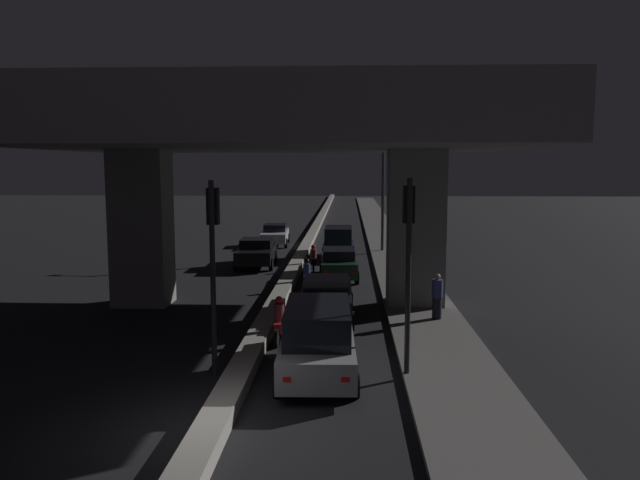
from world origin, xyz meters
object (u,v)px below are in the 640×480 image
Objects in this scene: car_black_second at (327,298)px; motorcycle_blue_filtering_mid at (307,276)px; street_lamp at (377,172)px; car_silver_lead at (318,340)px; pedestrian_on_sidewalk at (437,297)px; traffic_light_right_of_median at (408,243)px; car_dark_green_third at (338,263)px; traffic_light_left_of_median at (213,243)px; car_black_lead_oncoming at (256,252)px; car_white_second_oncoming at (275,234)px; motorcycle_black_filtering_far at (313,259)px; car_dark_blue_fourth at (338,242)px; motorcycle_red_filtering_near at (279,323)px.

car_black_second is 5.53m from motorcycle_blue_filtering_mid.
street_lamp reaches higher than car_silver_lead.
traffic_light_right_of_median is at bearing -105.56° from pedestrian_on_sidewalk.
street_lamp is at bearing -8.11° from car_silver_lead.
car_dark_green_third is (-2.27, -9.30, -4.30)m from street_lamp.
traffic_light_right_of_median is (5.02, -0.00, 0.04)m from traffic_light_left_of_median.
car_silver_lead is at bearing -124.25° from pedestrian_on_sidewalk.
traffic_light_right_of_median is 1.14× the size of car_silver_lead.
car_black_second reaches higher than car_black_lead_oncoming.
car_white_second_oncoming is at bearing 17.64° from car_dark_green_third.
street_lamp is 23.97m from car_silver_lead.
motorcycle_black_filtering_far is at bearing 114.48° from pedestrian_on_sidewalk.
traffic_light_right_of_median reaches higher than car_dark_blue_fourth.
car_dark_green_third is at bearing -7.18° from motorcycle_red_filtering_near.
traffic_light_right_of_median is 5.61m from motorcycle_red_filtering_near.
motorcycle_black_filtering_far is (-1.36, 2.40, -0.19)m from car_dark_green_third.
car_dark_green_third is at bearing 17.26° from car_white_second_oncoming.
pedestrian_on_sidewalk is (3.88, -0.27, 0.14)m from car_black_second.
traffic_light_left_of_median is 18.00m from car_black_lead_oncoming.
car_black_second is (0.03, 6.01, -0.18)m from car_silver_lead.
traffic_light_right_of_median reaches higher than motorcycle_blue_filtering_mid.
traffic_light_left_of_median is at bearing 0.65° from car_white_second_oncoming.
car_dark_green_third is 3.07m from motorcycle_blue_filtering_mid.
street_lamp reaches higher than pedestrian_on_sidewalk.
car_silver_lead is 6.02m from car_black_second.
car_dark_green_third is 13.43m from car_white_second_oncoming.
car_white_second_oncoming is (-4.27, 20.79, -0.05)m from car_black_second.
motorcycle_black_filtering_far is (-1.25, -4.35, -0.38)m from car_dark_blue_fourth.
car_black_lead_oncoming is 7.08m from motorcycle_blue_filtering_mid.
traffic_light_right_of_median is at bearing 11.13° from car_white_second_oncoming.
car_dark_blue_fourth is 2.50× the size of pedestrian_on_sidewalk.
car_black_lead_oncoming is 3.40m from motorcycle_black_filtering_far.
car_black_second reaches higher than car_dark_green_third.
car_black_second reaches higher than motorcycle_black_filtering_far.
motorcycle_blue_filtering_mid is 5.14m from motorcycle_black_filtering_far.
motorcycle_blue_filtering_mid is at bearing 151.24° from car_dark_green_third.
car_black_second is (-2.29, 5.99, -2.73)m from traffic_light_right_of_median.
car_silver_lead is at bearing 179.75° from motorcycle_black_filtering_far.
traffic_light_right_of_median reaches higher than pedestrian_on_sidewalk.
street_lamp is at bearing -9.53° from motorcycle_red_filtering_near.
car_dark_blue_fourth is (-2.10, 20.90, -2.56)m from traffic_light_right_of_median.
traffic_light_left_of_median is 4.43m from motorcycle_red_filtering_near.
traffic_light_left_of_median is 2.85× the size of motorcycle_red_filtering_near.
car_black_second is at bearing -24.02° from motorcycle_red_filtering_near.
traffic_light_left_of_median reaches higher than motorcycle_blue_filtering_mid.
motorcycle_black_filtering_far is (3.19, -1.18, -0.19)m from car_black_lead_oncoming.
traffic_light_right_of_median is 27.71m from car_white_second_oncoming.
traffic_light_left_of_median is 3.00× the size of motorcycle_black_filtering_far.
car_black_second is 10.62m from motorcycle_black_filtering_far.
car_white_second_oncoming is 10.72m from motorcycle_black_filtering_far.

